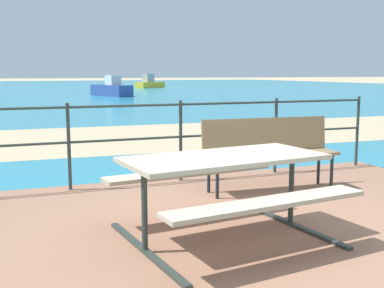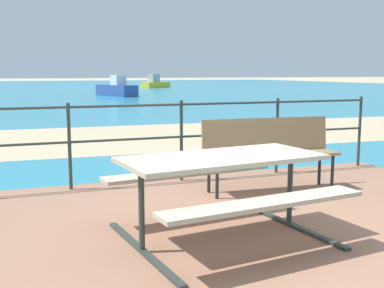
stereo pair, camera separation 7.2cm
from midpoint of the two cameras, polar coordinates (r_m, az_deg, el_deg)
ground_plane at (r=4.50m, az=8.64°, el=-11.33°), size 240.00×240.00×0.00m
patio_paving at (r=4.49m, az=8.65°, el=-10.97°), size 6.40×5.20×0.06m
sea_water at (r=43.74m, az=-18.40°, el=6.14°), size 90.00×90.00×0.01m
beach_strip at (r=11.26m, az=-10.03°, el=0.69°), size 54.12×6.37×0.01m
picnic_table at (r=4.20m, az=3.37°, el=-3.51°), size 1.93×1.75×0.74m
park_bench at (r=6.02m, az=8.79°, el=-0.28°), size 1.72×0.52×0.90m
railing_fence at (r=6.44m, az=-1.69°, el=1.67°), size 5.94×0.04×1.09m
boat_near at (r=31.17m, az=-9.77°, el=6.45°), size 2.15×4.09×1.32m
boat_mid at (r=47.45m, az=-5.02°, el=7.21°), size 3.80×3.40×1.36m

